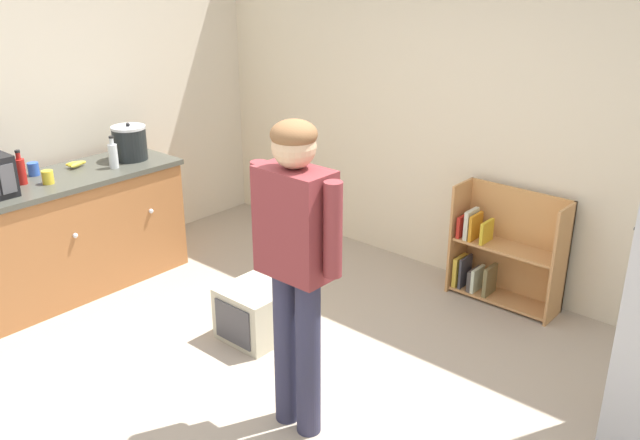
% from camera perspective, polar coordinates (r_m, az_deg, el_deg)
% --- Properties ---
extents(ground_plane, '(12.00, 12.00, 0.00)m').
position_cam_1_polar(ground_plane, '(3.94, -5.04, -16.17)').
color(ground_plane, '#AF9E8B').
rests_on(ground_plane, ground).
extents(back_wall, '(5.20, 0.06, 2.70)m').
position_cam_1_polar(back_wall, '(5.11, 13.73, 9.06)').
color(back_wall, beige).
rests_on(back_wall, ground).
extents(left_side_wall, '(0.06, 2.99, 2.70)m').
position_cam_1_polar(left_side_wall, '(5.82, -18.16, 10.09)').
color(left_side_wall, beige).
rests_on(left_side_wall, ground).
extents(kitchen_counter, '(0.65, 1.97, 0.90)m').
position_cam_1_polar(kitchen_counter, '(5.35, -21.54, -1.42)').
color(kitchen_counter, '#A56638').
rests_on(kitchen_counter, ground).
extents(bookshelf, '(0.80, 0.28, 0.85)m').
position_cam_1_polar(bookshelf, '(5.12, 15.16, -2.74)').
color(bookshelf, tan).
rests_on(bookshelf, ground).
extents(standing_person, '(0.57, 0.22, 1.70)m').
position_cam_1_polar(standing_person, '(3.33, -2.08, -2.72)').
color(standing_person, '#31324D').
rests_on(standing_person, ground).
extents(pet_carrier, '(0.42, 0.55, 0.36)m').
position_cam_1_polar(pet_carrier, '(4.60, -4.87, -7.50)').
color(pet_carrier, beige).
rests_on(pet_carrier, ground).
extents(crock_pot, '(0.27, 0.27, 0.29)m').
position_cam_1_polar(crock_pot, '(5.49, -15.80, 6.31)').
color(crock_pot, black).
rests_on(crock_pot, kitchen_counter).
extents(banana_bunch, '(0.12, 0.16, 0.04)m').
position_cam_1_polar(banana_bunch, '(5.43, -19.89, 4.49)').
color(banana_bunch, yellow).
rests_on(banana_bunch, kitchen_counter).
extents(ketchup_bottle, '(0.07, 0.07, 0.25)m').
position_cam_1_polar(ketchup_bottle, '(5.16, -24.01, 3.85)').
color(ketchup_bottle, red).
rests_on(ketchup_bottle, kitchen_counter).
extents(clear_bottle, '(0.07, 0.07, 0.25)m').
position_cam_1_polar(clear_bottle, '(5.31, -17.10, 5.27)').
color(clear_bottle, silver).
rests_on(clear_bottle, kitchen_counter).
extents(blue_cup, '(0.08, 0.08, 0.09)m').
position_cam_1_polar(blue_cup, '(5.35, -23.09, 3.99)').
color(blue_cup, blue).
rests_on(blue_cup, kitchen_counter).
extents(yellow_cup, '(0.08, 0.08, 0.09)m').
position_cam_1_polar(yellow_cup, '(5.11, -22.04, 3.38)').
color(yellow_cup, yellow).
rests_on(yellow_cup, kitchen_counter).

